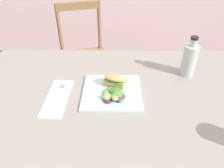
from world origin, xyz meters
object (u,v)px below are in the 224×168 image
object	(u,v)px
plate_lunch	(112,92)
dining_table	(114,111)
chair_wooden_far	(84,57)
bottle_cold_brew	(189,61)
sandwich_half_front	(115,81)
fork_on_napkin	(58,94)

from	to	relation	value
plate_lunch	dining_table	bearing A→B (deg)	62.37
dining_table	chair_wooden_far	world-z (taller)	chair_wooden_far
bottle_cold_brew	sandwich_half_front	bearing A→B (deg)	-161.64
dining_table	plate_lunch	world-z (taller)	plate_lunch
plate_lunch	fork_on_napkin	bearing A→B (deg)	-174.89
plate_lunch	sandwich_half_front	xyz separation A→B (m)	(0.01, 0.04, 0.03)
dining_table	fork_on_napkin	world-z (taller)	fork_on_napkin
chair_wooden_far	plate_lunch	xyz separation A→B (m)	(0.25, -0.87, 0.30)
sandwich_half_front	fork_on_napkin	distance (m)	0.26
chair_wooden_far	sandwich_half_front	distance (m)	0.93
plate_lunch	bottle_cold_brew	world-z (taller)	bottle_cold_brew
fork_on_napkin	chair_wooden_far	bearing A→B (deg)	90.84
dining_table	chair_wooden_far	bearing A→B (deg)	106.73
dining_table	plate_lunch	bearing A→B (deg)	-117.63
fork_on_napkin	sandwich_half_front	bearing A→B (deg)	13.82
dining_table	bottle_cold_brew	size ratio (longest dim) A/B	6.73
plate_lunch	sandwich_half_front	bearing A→B (deg)	72.95
sandwich_half_front	bottle_cold_brew	bearing A→B (deg)	18.36
dining_table	plate_lunch	size ratio (longest dim) A/B	5.23
plate_lunch	sandwich_half_front	distance (m)	0.05
plate_lunch	bottle_cold_brew	size ratio (longest dim) A/B	1.29
dining_table	sandwich_half_front	world-z (taller)	sandwich_half_front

